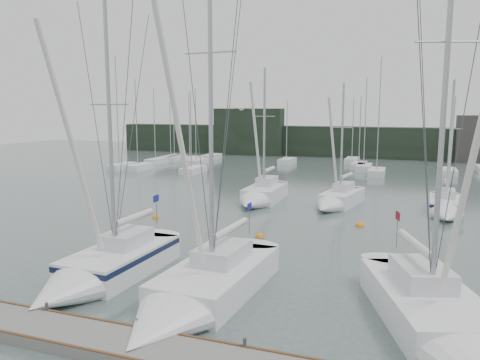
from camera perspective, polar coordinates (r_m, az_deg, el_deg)
name	(u,v)px	position (r m, az deg, el deg)	size (l,w,h in m)	color
ground	(232,302)	(20.22, -0.98, -14.60)	(160.00, 160.00, 0.00)	#4C5C58
dock	(176,356)	(16.04, -7.85, -20.47)	(24.00, 2.00, 0.40)	slate
far_treeline	(368,142)	(79.79, 15.29, 4.45)	(90.00, 4.00, 5.00)	black
far_building_left	(249,132)	(81.89, 1.06, 5.91)	(12.00, 3.00, 8.00)	black
mast_forest	(327,167)	(61.79, 10.58, 1.56)	(60.80, 25.01, 14.82)	silver
sailboat_near_left	(98,272)	(22.72, -16.87, -10.65)	(3.25, 9.48, 13.85)	silver
sailboat_near_center	(193,297)	(19.25, -5.76, -13.99)	(3.80, 10.73, 17.39)	silver
sailboat_near_right	(449,332)	(17.85, 24.17, -16.53)	(6.33, 10.57, 17.31)	silver
sailboat_mid_b	(260,197)	(39.68, 2.42, -2.03)	(2.67, 8.18, 12.24)	silver
sailboat_mid_c	(336,201)	(38.84, 11.61, -2.53)	(3.70, 7.74, 10.74)	silver
sailboat_mid_d	(446,208)	(38.63, 23.81, -3.17)	(2.63, 7.50, 10.86)	silver
buoy_a	(260,237)	(29.53, 2.41, -7.01)	(0.57, 0.57, 0.57)	orange
buoy_b	(360,226)	(33.31, 14.37, -5.46)	(0.61, 0.61, 0.61)	orange
buoy_c	(156,218)	(35.14, -10.24, -4.59)	(0.52, 0.52, 0.52)	orange
seagull	(241,108)	(21.86, 0.17, 8.74)	(0.97, 0.55, 0.20)	silver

